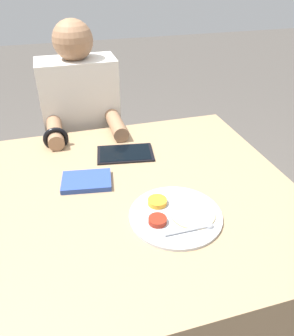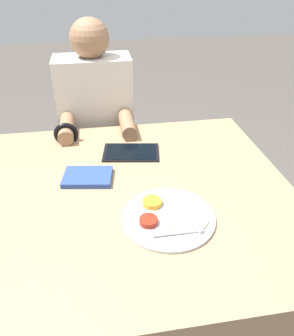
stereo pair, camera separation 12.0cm
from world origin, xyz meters
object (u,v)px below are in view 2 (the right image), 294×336
at_px(thali_tray, 168,217).
at_px(tablet_device, 131,152).
at_px(red_notebook, 88,177).
at_px(person_diner, 99,141).

distance_m(thali_tray, tablet_device, 0.44).
bearing_deg(thali_tray, tablet_device, 99.07).
xyz_separation_m(red_notebook, person_diner, (0.05, 0.60, -0.17)).
distance_m(thali_tray, red_notebook, 0.37).
height_order(tablet_device, person_diner, person_diner).
xyz_separation_m(red_notebook, tablet_device, (0.19, 0.17, -0.00)).
height_order(thali_tray, person_diner, person_diner).
bearing_deg(red_notebook, person_diner, 85.12).
bearing_deg(person_diner, tablet_device, -72.73).
relative_size(red_notebook, tablet_device, 0.77).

